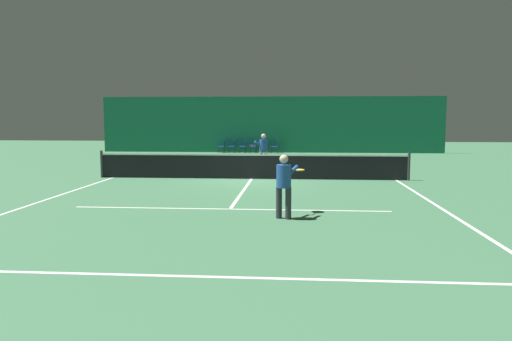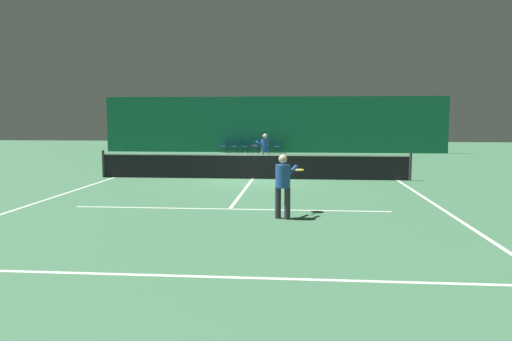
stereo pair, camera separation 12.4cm
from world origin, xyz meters
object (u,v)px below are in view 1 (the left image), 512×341
(courtside_chair_3, at_px, (254,146))
(courtside_chair_4, at_px, (265,146))
(player_near, at_px, (285,181))
(courtside_chair_1, at_px, (233,146))
(tennis_net, at_px, (252,166))
(courtside_chair_0, at_px, (222,145))
(courtside_chair_2, at_px, (244,146))
(courtside_chair_5, at_px, (276,146))
(player_far, at_px, (263,149))

(courtside_chair_3, height_order, courtside_chair_4, same)
(player_near, height_order, courtside_chair_3, player_near)
(courtside_chair_1, bearing_deg, courtside_chair_3, 90.00)
(tennis_net, height_order, courtside_chair_0, tennis_net)
(tennis_net, relative_size, courtside_chair_2, 14.29)
(player_near, distance_m, courtside_chair_5, 21.53)
(courtside_chair_4, bearing_deg, courtside_chair_5, 90.00)
(tennis_net, relative_size, courtside_chair_4, 14.29)
(player_near, height_order, courtside_chair_5, player_near)
(player_far, xyz_separation_m, courtside_chair_2, (-1.96, 10.38, -0.46))
(courtside_chair_0, xyz_separation_m, courtside_chair_4, (2.86, 0.00, 0.00))
(tennis_net, height_order, courtside_chair_2, tennis_net)
(player_far, bearing_deg, courtside_chair_0, -136.29)
(tennis_net, bearing_deg, courtside_chair_4, 91.35)
(courtside_chair_1, bearing_deg, courtside_chair_0, -90.00)
(courtside_chair_3, relative_size, courtside_chair_4, 1.00)
(courtside_chair_4, bearing_deg, courtside_chair_1, -90.00)
(courtside_chair_3, height_order, courtside_chair_5, same)
(player_near, distance_m, courtside_chair_3, 21.65)
(tennis_net, distance_m, player_far, 3.69)
(courtside_chair_3, bearing_deg, courtside_chair_0, -90.00)
(courtside_chair_0, relative_size, courtside_chair_4, 1.00)
(player_near, distance_m, courtside_chair_1, 21.86)
(player_near, xyz_separation_m, courtside_chair_5, (-1.04, 21.50, -0.40))
(courtside_chair_2, bearing_deg, courtside_chair_1, -90.00)
(courtside_chair_0, height_order, courtside_chair_5, same)
(player_near, relative_size, courtside_chair_5, 1.80)
(courtside_chair_0, xyz_separation_m, courtside_chair_2, (1.43, 0.00, 0.00))
(player_near, relative_size, courtside_chair_4, 1.80)
(courtside_chair_0, height_order, courtside_chair_3, same)
(player_far, distance_m, courtside_chair_5, 10.39)
(player_near, bearing_deg, courtside_chair_2, 29.36)
(player_far, distance_m, courtside_chair_3, 10.46)
(courtside_chair_0, relative_size, courtside_chair_3, 1.00)
(tennis_net, xyz_separation_m, courtside_chair_0, (-3.19, 14.04, -0.03))
(courtside_chair_1, relative_size, courtside_chair_5, 1.00)
(tennis_net, distance_m, player_near, 7.61)
(courtside_chair_5, bearing_deg, player_near, 2.78)
(courtside_chair_0, distance_m, courtside_chair_3, 2.14)
(courtside_chair_2, relative_size, courtside_chair_5, 1.00)
(player_far, xyz_separation_m, courtside_chair_3, (-1.25, 10.38, -0.46))
(courtside_chair_2, xyz_separation_m, courtside_chair_4, (1.43, 0.00, 0.00))
(courtside_chair_0, distance_m, courtside_chair_1, 0.71)
(player_near, height_order, courtside_chair_2, player_near)
(player_near, distance_m, courtside_chair_0, 22.00)
(courtside_chair_0, height_order, courtside_chair_4, same)
(player_far, bearing_deg, player_near, 31.90)
(courtside_chair_0, height_order, courtside_chair_2, same)
(tennis_net, xyz_separation_m, player_far, (0.20, 3.66, 0.43))
(courtside_chair_1, distance_m, courtside_chair_5, 2.86)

